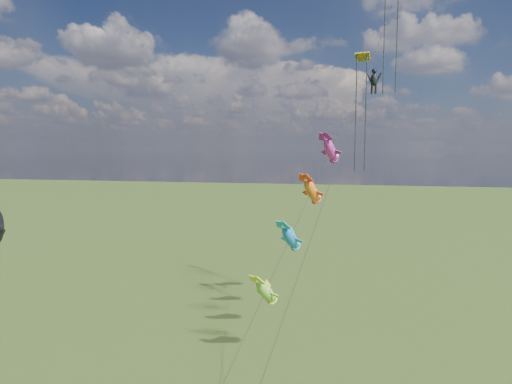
# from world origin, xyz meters

# --- Properties ---
(fish_windsock_rig) EXTENTS (6.70, 14.59, 16.19)m
(fish_windsock_rig) POSITION_xyz_m (15.04, 11.19, 9.08)
(fish_windsock_rig) COLOR #4E4428
(fish_windsock_rig) RESTS_ON ground
(parafoil_rig) EXTENTS (8.30, 16.05, 27.24)m
(parafoil_rig) POSITION_xyz_m (19.77, 11.84, 19.03)
(parafoil_rig) COLOR #4E4428
(parafoil_rig) RESTS_ON ground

